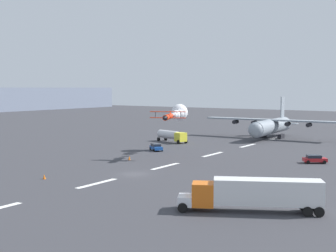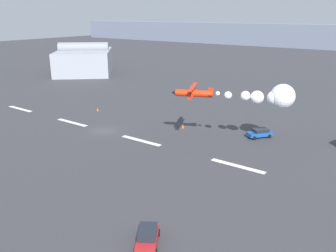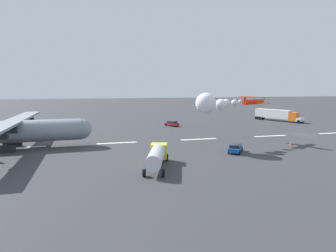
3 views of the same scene
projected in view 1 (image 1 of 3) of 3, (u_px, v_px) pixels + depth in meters
name	position (u px, v px, depth m)	size (l,w,h in m)	color
ground_plane	(135.00, 174.00, 72.57)	(440.00, 440.00, 0.00)	#38383D
runway_stripe_4	(97.00, 183.00, 65.41)	(8.00, 0.90, 0.01)	white
runway_stripe_5	(165.00, 166.00, 79.73)	(8.00, 0.90, 0.01)	white
runway_stripe_6	(213.00, 154.00, 94.04)	(8.00, 0.90, 0.01)	white
runway_stripe_7	(248.00, 146.00, 108.36)	(8.00, 0.90, 0.01)	white
runway_stripe_8	(275.00, 139.00, 122.67)	(8.00, 0.90, 0.01)	white
cargo_transport_plane	(270.00, 126.00, 122.99)	(25.29, 37.57, 11.24)	gray
stunt_biplane_red	(178.00, 113.00, 98.29)	(17.58, 10.50, 3.68)	red
semi_truck_orange	(254.00, 193.00, 50.18)	(9.79, 15.25, 3.70)	silver
fuel_tanker_truck	(172.00, 135.00, 115.02)	(5.18, 9.59, 2.90)	yellow
followme_car_yellow	(315.00, 159.00, 82.95)	(3.75, 4.47, 1.52)	#B21E23
airport_staff_sedan	(156.00, 147.00, 99.58)	(3.91, 4.41, 1.52)	#194CA5
traffic_cone_near	(44.00, 177.00, 68.53)	(0.44, 0.44, 0.75)	orange
traffic_cone_far	(129.00, 158.00, 86.71)	(0.44, 0.44, 0.75)	orange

